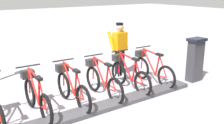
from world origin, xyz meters
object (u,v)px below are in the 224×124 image
payment_kiosk (195,59)px  bike_docked_2 (102,80)px  bike_docked_3 (71,87)px  bike_docked_0 (151,69)px  bike_docked_4 (36,96)px  worker_near_rack (120,48)px  bike_docked_1 (128,74)px

payment_kiosk → bike_docked_2: payment_kiosk is taller
bike_docked_2 → bike_docked_3: bearing=90.0°
payment_kiosk → bike_docked_0: size_ratio=0.74×
payment_kiosk → bike_docked_0: 1.34m
bike_docked_4 → worker_near_rack: (1.05, -3.04, 0.48)m
bike_docked_0 → bike_docked_2: (0.00, 1.70, 0.00)m
bike_docked_0 → bike_docked_1: size_ratio=1.00×
bike_docked_0 → bike_docked_4: (0.00, 3.40, 0.00)m
bike_docked_3 → bike_docked_4: same height
bike_docked_4 → bike_docked_3: bearing=-90.0°
bike_docked_3 → bike_docked_4: 0.85m
bike_docked_2 → worker_near_rack: worker_near_rack is taller
bike_docked_0 → bike_docked_1: same height
payment_kiosk → bike_docked_2: (0.57, 2.89, -0.24)m
bike_docked_1 → bike_docked_0: bearing=-90.0°
bike_docked_4 → bike_docked_1: bearing=-90.0°
bike_docked_1 → bike_docked_2: 0.85m
bike_docked_1 → worker_near_rack: 1.26m
bike_docked_0 → bike_docked_3: 2.55m
payment_kiosk → bike_docked_0: payment_kiosk is taller
payment_kiosk → bike_docked_0: bearing=64.3°
bike_docked_2 → worker_near_rack: bearing=-51.8°
worker_near_rack → bike_docked_3: bearing=115.7°
worker_near_rack → payment_kiosk: bearing=-136.4°
payment_kiosk → worker_near_rack: worker_near_rack is taller
bike_docked_1 → bike_docked_2: bearing=90.0°
bike_docked_0 → bike_docked_4: size_ratio=1.00×
payment_kiosk → bike_docked_1: bearing=74.3°
bike_docked_1 → bike_docked_3: bearing=90.0°
bike_docked_4 → worker_near_rack: 3.25m
bike_docked_1 → bike_docked_2: same height
bike_docked_1 → worker_near_rack: worker_near_rack is taller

